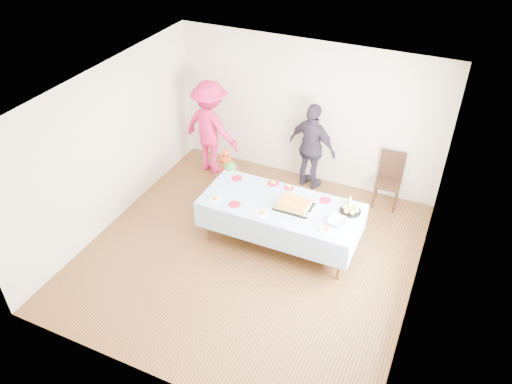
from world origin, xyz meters
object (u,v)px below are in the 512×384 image
party_table (281,207)px  birthday_cake (294,205)px  dining_chair (390,176)px  adult_left (211,128)px

party_table → birthday_cake: size_ratio=4.50×
birthday_cake → dining_chair: size_ratio=0.55×
birthday_cake → party_table: bearing=-178.6°
birthday_cake → adult_left: size_ratio=0.30×
party_table → dining_chair: dining_chair is taller
dining_chair → adult_left: size_ratio=0.54×
party_table → adult_left: bearing=144.0°
dining_chair → party_table: bearing=-129.5°
party_table → adult_left: adult_left is taller
dining_chair → adult_left: 3.42m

